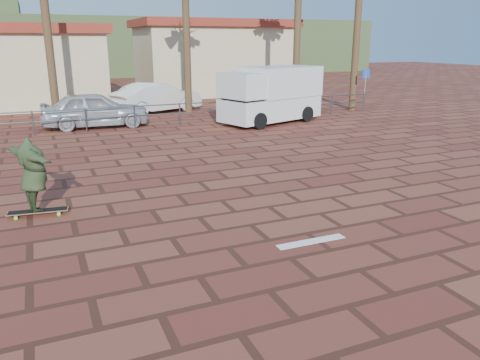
% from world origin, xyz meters
% --- Properties ---
extents(ground, '(120.00, 120.00, 0.00)m').
position_xyz_m(ground, '(0.00, 0.00, 0.00)').
color(ground, brown).
rests_on(ground, ground).
extents(paint_stripe, '(1.40, 0.22, 0.01)m').
position_xyz_m(paint_stripe, '(0.70, -1.20, 0.00)').
color(paint_stripe, white).
rests_on(paint_stripe, ground).
extents(guardrail, '(24.06, 0.06, 1.00)m').
position_xyz_m(guardrail, '(0.00, 12.00, 0.68)').
color(guardrail, '#47494F').
rests_on(guardrail, ground).
extents(building_east, '(10.60, 6.60, 5.00)m').
position_xyz_m(building_east, '(8.00, 24.00, 2.54)').
color(building_east, beige).
rests_on(building_east, ground).
extents(hill_front, '(70.00, 18.00, 6.00)m').
position_xyz_m(hill_front, '(0.00, 50.00, 3.00)').
color(hill_front, '#384C28').
rests_on(hill_front, ground).
extents(longboard, '(1.26, 0.42, 0.12)m').
position_xyz_m(longboard, '(-4.00, 2.29, 0.10)').
color(longboard, olive).
rests_on(longboard, ground).
extents(skateboarder, '(1.27, 2.02, 1.60)m').
position_xyz_m(skateboarder, '(-4.00, 2.29, 0.92)').
color(skateboarder, '#2A391F').
rests_on(skateboarder, longboard).
extents(campervan, '(5.21, 3.41, 2.50)m').
position_xyz_m(campervan, '(6.09, 11.10, 1.31)').
color(campervan, silver).
rests_on(campervan, ground).
extents(car_silver, '(4.60, 2.07, 1.54)m').
position_xyz_m(car_silver, '(-1.49, 13.00, 0.77)').
color(car_silver, '#ADB0B5').
rests_on(car_silver, ground).
extents(car_white, '(5.02, 3.24, 1.56)m').
position_xyz_m(car_white, '(2.02, 16.25, 0.78)').
color(car_white, silver).
rests_on(car_white, ground).
extents(street_sign, '(0.45, 0.06, 2.22)m').
position_xyz_m(street_sign, '(12.00, 12.00, 1.55)').
color(street_sign, gray).
rests_on(street_sign, ground).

